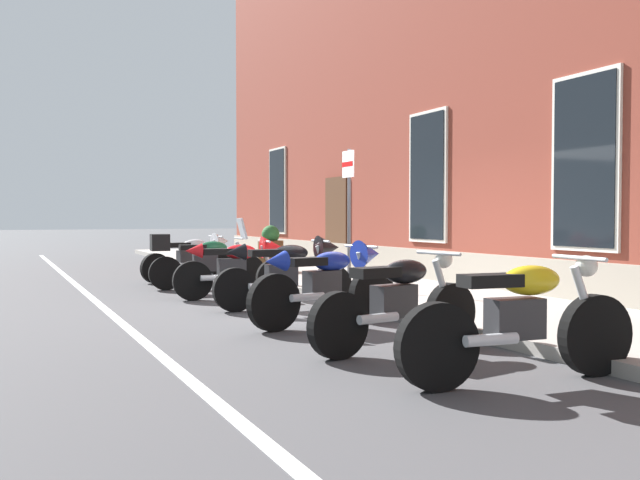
{
  "coord_description": "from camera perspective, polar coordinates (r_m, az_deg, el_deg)",
  "views": [
    {
      "loc": [
        9.02,
        -4.6,
        1.32
      ],
      "look_at": [
        -0.17,
        -0.23,
        0.98
      ],
      "focal_mm": 38.33,
      "sensor_mm": 36.0,
      "label": 1
    }
  ],
  "objects": [
    {
      "name": "brick_pub_facade",
      "position": [
        14.26,
        24.2,
        15.17
      ],
      "size": [
        27.03,
        6.13,
        9.28
      ],
      "color": "brown",
      "rests_on": "ground_plane"
    },
    {
      "name": "motorcycle_blue_sport",
      "position": [
        8.35,
        0.9,
        -3.31
      ],
      "size": [
        0.68,
        2.13,
        1.03
      ],
      "color": "black",
      "rests_on": "ground_plane"
    },
    {
      "name": "motorcycle_yellow_naked",
      "position": [
        5.68,
        16.54,
        -6.49
      ],
      "size": [
        0.62,
        2.17,
        1.01
      ],
      "color": "black",
      "rests_on": "ground_plane"
    },
    {
      "name": "ground_plane",
      "position": [
        10.21,
        1.58,
        -5.52
      ],
      "size": [
        140.0,
        140.0,
        0.0
      ],
      "primitive_type": "plane",
      "color": "#424244"
    },
    {
      "name": "lane_stripe",
      "position": [
        9.22,
        -16.55,
        -6.38
      ],
      "size": [
        33.03,
        0.12,
        0.01
      ],
      "primitive_type": "cube",
      "color": "silver",
      "rests_on": "ground_plane"
    },
    {
      "name": "sidewalk",
      "position": [
        10.94,
        8.44,
        -4.69
      ],
      "size": [
        33.03,
        2.92,
        0.13
      ],
      "primitive_type": "cube",
      "color": "gray",
      "rests_on": "ground_plane"
    },
    {
      "name": "barrel_planter",
      "position": [
        15.18,
        -4.14,
        -0.93
      ],
      "size": [
        0.6,
        0.6,
        1.01
      ],
      "color": "brown",
      "rests_on": "sidewalk"
    },
    {
      "name": "motorcycle_green_touring",
      "position": [
        12.77,
        -9.89,
        -1.6
      ],
      "size": [
        0.63,
        2.15,
        1.31
      ],
      "color": "black",
      "rests_on": "ground_plane"
    },
    {
      "name": "motorcycle_black_sport",
      "position": [
        9.85,
        -2.51,
        -2.45
      ],
      "size": [
        0.62,
        2.11,
        1.05
      ],
      "color": "black",
      "rests_on": "ground_plane"
    },
    {
      "name": "parking_sign",
      "position": [
        11.35,
        2.42,
        3.51
      ],
      "size": [
        0.36,
        0.07,
        2.32
      ],
      "color": "#4C4C51",
      "rests_on": "sidewalk"
    },
    {
      "name": "motorcycle_red_sport",
      "position": [
        11.13,
        -6.77,
        -2.06
      ],
      "size": [
        0.62,
        1.99,
        1.01
      ],
      "color": "black",
      "rests_on": "ground_plane"
    },
    {
      "name": "motorcycle_white_sport",
      "position": [
        14.36,
        -10.44,
        -1.22
      ],
      "size": [
        0.7,
        2.12,
        1.0
      ],
      "color": "black",
      "rests_on": "ground_plane"
    },
    {
      "name": "motorcycle_black_naked",
      "position": [
        6.82,
        6.65,
        -5.16
      ],
      "size": [
        0.65,
        2.08,
        0.97
      ],
      "color": "black",
      "rests_on": "ground_plane"
    }
  ]
}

